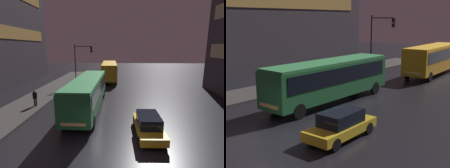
# 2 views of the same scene
# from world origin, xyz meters

# --- Properties ---
(ground_plane) EXTENTS (120.00, 120.00, 0.00)m
(ground_plane) POSITION_xyz_m (0.00, 0.00, 0.00)
(ground_plane) COLOR black
(sidewalk_left) EXTENTS (4.00, 48.00, 0.15)m
(sidewalk_left) POSITION_xyz_m (-9.00, 10.00, 0.07)
(sidewalk_left) COLOR #3D3A38
(sidewalk_left) RESTS_ON ground
(bus_near) EXTENTS (2.57, 11.45, 3.12)m
(bus_near) POSITION_xyz_m (-2.32, 8.38, 1.92)
(bus_near) COLOR #236B38
(bus_near) RESTS_ON ground
(bus_far) EXTENTS (3.08, 10.81, 3.24)m
(bus_far) POSITION_xyz_m (-1.04, 24.16, 2.00)
(bus_far) COLOR orange
(bus_far) RESTS_ON ground
(car_taxi) EXTENTS (1.83, 4.33, 1.50)m
(car_taxi) POSITION_xyz_m (2.78, 3.26, 0.76)
(car_taxi) COLOR gold
(car_taxi) RESTS_ON ground
(pedestrian_mid) EXTENTS (0.49, 0.49, 1.64)m
(pedestrian_mid) POSITION_xyz_m (-7.84, 8.70, 1.14)
(pedestrian_mid) COLOR black
(pedestrian_mid) RESTS_ON sidewalk_left
(traffic_light_main) EXTENTS (2.89, 0.35, 6.48)m
(traffic_light_main) POSITION_xyz_m (-5.36, 19.81, 4.33)
(traffic_light_main) COLOR #2D2D2D
(traffic_light_main) RESTS_ON ground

